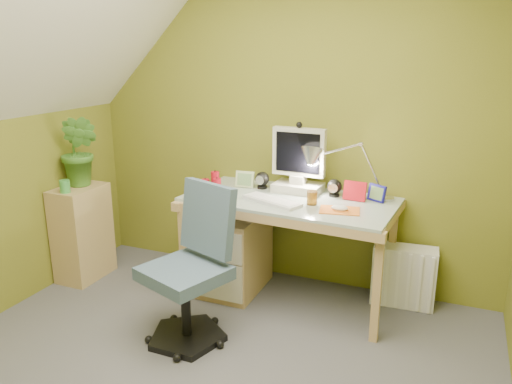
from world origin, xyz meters
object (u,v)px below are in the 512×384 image
at_px(monitor, 299,156).
at_px(desk_lamp, 363,157).
at_px(radiator, 404,276).
at_px(potted_plant, 80,151).
at_px(side_ledge, 82,233).
at_px(task_chair, 184,271).
at_px(desk, 289,249).

height_order(monitor, desk_lamp, desk_lamp).
height_order(desk_lamp, radiator, desk_lamp).
bearing_deg(potted_plant, side_ledge, -100.33).
distance_m(task_chair, radiator, 1.56).
relative_size(desk_lamp, side_ledge, 0.78).
relative_size(potted_plant, radiator, 1.26).
xyz_separation_m(desk_lamp, potted_plant, (-2.05, -0.40, -0.04)).
distance_m(potted_plant, task_chair, 1.41).
xyz_separation_m(task_chair, radiator, (1.18, 0.98, -0.25)).
relative_size(desk_lamp, radiator, 1.34).
distance_m(side_ledge, task_chair, 1.29).
xyz_separation_m(desk_lamp, side_ledge, (-2.06, -0.45, -0.68)).
distance_m(desk_lamp, potted_plant, 2.09).
bearing_deg(radiator, desk, -166.81).
bearing_deg(task_chair, monitor, 86.28).
height_order(monitor, radiator, monitor).
height_order(potted_plant, radiator, potted_plant).
bearing_deg(radiator, monitor, -179.64).
bearing_deg(desk_lamp, desk, -152.12).
bearing_deg(desk_lamp, task_chair, -126.70).
xyz_separation_m(potted_plant, task_chair, (1.19, -0.53, -0.55)).
bearing_deg(radiator, desk_lamp, -174.20).
distance_m(desk, desk_lamp, 0.83).
bearing_deg(task_chair, desk, 81.40).
height_order(desk, desk_lamp, desk_lamp).
relative_size(desk_lamp, task_chair, 0.62).
bearing_deg(monitor, potted_plant, -164.09).
distance_m(desk_lamp, side_ledge, 2.21).
bearing_deg(desk, potted_plant, -168.12).
xyz_separation_m(desk, potted_plant, (-1.60, -0.22, 0.63)).
height_order(task_chair, radiator, task_chair).
xyz_separation_m(monitor, radiator, (0.77, 0.05, -0.81)).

